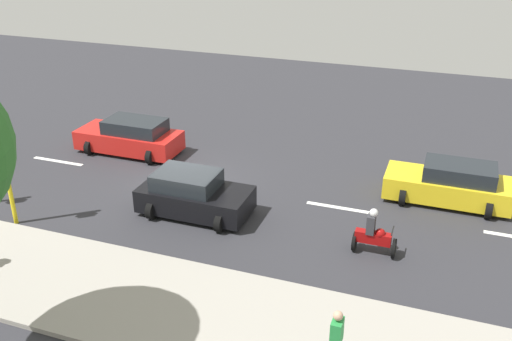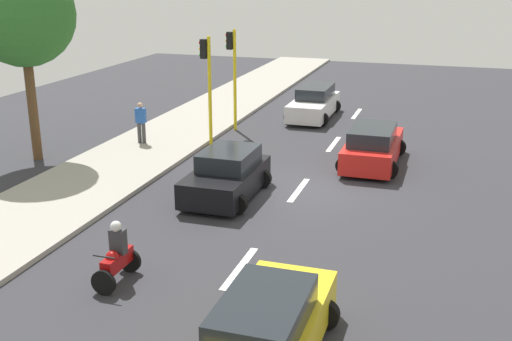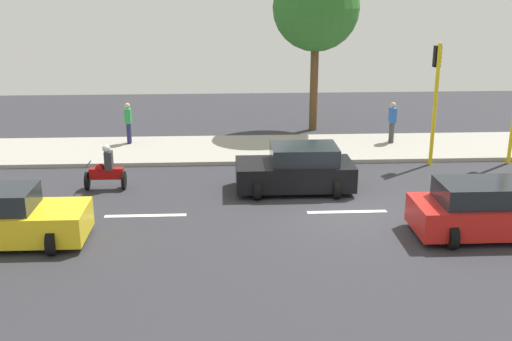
{
  "view_description": "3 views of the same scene",
  "coord_description": "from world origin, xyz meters",
  "px_view_note": "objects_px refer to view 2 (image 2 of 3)",
  "views": [
    {
      "loc": [
        17.71,
        9.21,
        9.72
      ],
      "look_at": [
        0.86,
        3.15,
        1.4
      ],
      "focal_mm": 39.98,
      "sensor_mm": 36.0,
      "label": 1
    },
    {
      "loc": [
        -4.7,
        19.36,
        7.13
      ],
      "look_at": [
        0.56,
        2.94,
        1.55
      ],
      "focal_mm": 44.47,
      "sensor_mm": 36.0,
      "label": 2
    },
    {
      "loc": [
        -17.31,
        3.64,
        6.76
      ],
      "look_at": [
        0.69,
        2.7,
        1.13
      ],
      "focal_mm": 43.8,
      "sensor_mm": 36.0,
      "label": 3
    }
  ],
  "objects_px": {
    "pedestrian_by_tree": "(141,121)",
    "traffic_light_midblock": "(233,65)",
    "motorcycle": "(117,257)",
    "street_tree_center": "(22,15)",
    "car_red": "(373,147)",
    "car_yellow_cab": "(267,330)",
    "car_black": "(227,176)",
    "car_white": "(314,103)",
    "traffic_light_corner": "(207,76)"
  },
  "relations": [
    {
      "from": "pedestrian_by_tree",
      "to": "traffic_light_midblock",
      "type": "height_order",
      "value": "traffic_light_midblock"
    },
    {
      "from": "motorcycle",
      "to": "street_tree_center",
      "type": "height_order",
      "value": "street_tree_center"
    },
    {
      "from": "car_red",
      "to": "car_yellow_cab",
      "type": "height_order",
      "value": "same"
    },
    {
      "from": "car_black",
      "to": "car_white",
      "type": "bearing_deg",
      "value": -90.86
    },
    {
      "from": "car_yellow_cab",
      "to": "street_tree_center",
      "type": "bearing_deg",
      "value": -39.12
    },
    {
      "from": "car_yellow_cab",
      "to": "car_black",
      "type": "bearing_deg",
      "value": -65.0
    },
    {
      "from": "car_yellow_cab",
      "to": "traffic_light_corner",
      "type": "relative_size",
      "value": 0.97
    },
    {
      "from": "car_white",
      "to": "pedestrian_by_tree",
      "type": "bearing_deg",
      "value": 52.28
    },
    {
      "from": "car_yellow_cab",
      "to": "motorcycle",
      "type": "height_order",
      "value": "motorcycle"
    },
    {
      "from": "traffic_light_midblock",
      "to": "street_tree_center",
      "type": "bearing_deg",
      "value": 49.52
    },
    {
      "from": "car_red",
      "to": "traffic_light_corner",
      "type": "height_order",
      "value": "traffic_light_corner"
    },
    {
      "from": "car_black",
      "to": "motorcycle",
      "type": "bearing_deg",
      "value": 86.08
    },
    {
      "from": "car_yellow_cab",
      "to": "car_black",
      "type": "relative_size",
      "value": 1.14
    },
    {
      "from": "car_white",
      "to": "car_yellow_cab",
      "type": "relative_size",
      "value": 1.06
    },
    {
      "from": "car_yellow_cab",
      "to": "car_red",
      "type": "bearing_deg",
      "value": -90.59
    },
    {
      "from": "car_black",
      "to": "traffic_light_midblock",
      "type": "height_order",
      "value": "traffic_light_midblock"
    },
    {
      "from": "car_black",
      "to": "motorcycle",
      "type": "height_order",
      "value": "motorcycle"
    },
    {
      "from": "pedestrian_by_tree",
      "to": "car_red",
      "type": "bearing_deg",
      "value": -178.14
    },
    {
      "from": "car_red",
      "to": "car_black",
      "type": "distance_m",
      "value": 6.31
    },
    {
      "from": "car_yellow_cab",
      "to": "traffic_light_midblock",
      "type": "relative_size",
      "value": 0.97
    },
    {
      "from": "traffic_light_corner",
      "to": "car_white",
      "type": "bearing_deg",
      "value": -114.5
    },
    {
      "from": "car_yellow_cab",
      "to": "motorcycle",
      "type": "xyz_separation_m",
      "value": [
        4.28,
        -2.01,
        -0.07
      ]
    },
    {
      "from": "car_red",
      "to": "traffic_light_corner",
      "type": "bearing_deg",
      "value": -3.97
    },
    {
      "from": "traffic_light_corner",
      "to": "car_red",
      "type": "bearing_deg",
      "value": 176.03
    },
    {
      "from": "car_white",
      "to": "traffic_light_corner",
      "type": "distance_m",
      "value": 7.46
    },
    {
      "from": "motorcycle",
      "to": "traffic_light_midblock",
      "type": "bearing_deg",
      "value": -80.89
    },
    {
      "from": "car_white",
      "to": "car_black",
      "type": "distance_m",
      "value": 11.84
    },
    {
      "from": "car_yellow_cab",
      "to": "car_black",
      "type": "height_order",
      "value": "same"
    },
    {
      "from": "motorcycle",
      "to": "car_black",
      "type": "bearing_deg",
      "value": -93.92
    },
    {
      "from": "car_black",
      "to": "pedestrian_by_tree",
      "type": "distance_m",
      "value": 7.12
    },
    {
      "from": "car_black",
      "to": "motorcycle",
      "type": "relative_size",
      "value": 2.49
    },
    {
      "from": "car_yellow_cab",
      "to": "pedestrian_by_tree",
      "type": "xyz_separation_m",
      "value": [
        9.29,
        -12.85,
        0.35
      ]
    },
    {
      "from": "traffic_light_midblock",
      "to": "car_black",
      "type": "bearing_deg",
      "value": 108.36
    },
    {
      "from": "pedestrian_by_tree",
      "to": "traffic_light_midblock",
      "type": "distance_m",
      "value": 4.98
    },
    {
      "from": "traffic_light_midblock",
      "to": "car_yellow_cab",
      "type": "bearing_deg",
      "value": 111.74
    },
    {
      "from": "pedestrian_by_tree",
      "to": "car_black",
      "type": "bearing_deg",
      "value": 139.85
    },
    {
      "from": "traffic_light_midblock",
      "to": "street_tree_center",
      "type": "height_order",
      "value": "street_tree_center"
    },
    {
      "from": "car_black",
      "to": "traffic_light_corner",
      "type": "distance_m",
      "value": 6.43
    },
    {
      "from": "car_yellow_cab",
      "to": "car_white",
      "type": "bearing_deg",
      "value": -79.64
    },
    {
      "from": "traffic_light_midblock",
      "to": "car_white",
      "type": "bearing_deg",
      "value": -130.34
    },
    {
      "from": "car_red",
      "to": "car_black",
      "type": "xyz_separation_m",
      "value": [
        3.99,
        4.89,
        -0.0
      ]
    },
    {
      "from": "street_tree_center",
      "to": "car_white",
      "type": "bearing_deg",
      "value": -130.43
    },
    {
      "from": "car_yellow_cab",
      "to": "street_tree_center",
      "type": "relative_size",
      "value": 0.59
    },
    {
      "from": "motorcycle",
      "to": "traffic_light_midblock",
      "type": "xyz_separation_m",
      "value": [
        2.35,
        -14.62,
        2.29
      ]
    },
    {
      "from": "traffic_light_midblock",
      "to": "pedestrian_by_tree",
      "type": "bearing_deg",
      "value": 54.86
    },
    {
      "from": "car_red",
      "to": "traffic_light_corner",
      "type": "relative_size",
      "value": 0.99
    },
    {
      "from": "car_red",
      "to": "pedestrian_by_tree",
      "type": "height_order",
      "value": "pedestrian_by_tree"
    },
    {
      "from": "car_yellow_cab",
      "to": "traffic_light_midblock",
      "type": "distance_m",
      "value": 18.03
    },
    {
      "from": "car_red",
      "to": "street_tree_center",
      "type": "distance_m",
      "value": 13.66
    },
    {
      "from": "car_white",
      "to": "motorcycle",
      "type": "height_order",
      "value": "motorcycle"
    }
  ]
}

